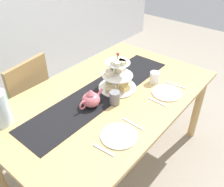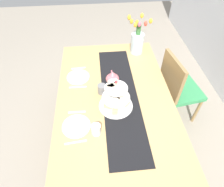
{
  "view_description": "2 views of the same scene",
  "coord_description": "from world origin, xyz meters",
  "px_view_note": "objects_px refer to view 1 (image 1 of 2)",
  "views": [
    {
      "loc": [
        -1.14,
        -0.98,
        1.81
      ],
      "look_at": [
        -0.0,
        -0.05,
        0.77
      ],
      "focal_mm": 38.75,
      "sensor_mm": 36.0,
      "label": 1
    },
    {
      "loc": [
        1.2,
        -0.14,
        2.06
      ],
      "look_at": [
        0.06,
        -0.03,
        0.84
      ],
      "focal_mm": 30.78,
      "sensor_mm": 36.0,
      "label": 2
    }
  ],
  "objects_px": {
    "chair_left": "(24,99)",
    "dinner_plate_left": "(119,136)",
    "mug_white_text": "(154,77)",
    "dinner_plate_right": "(167,93)",
    "mug_grey": "(115,98)",
    "dining_table": "(107,104)",
    "knife_left": "(133,124)",
    "fork_right": "(157,102)",
    "teapot": "(91,99)",
    "knife_right": "(175,85)",
    "fork_left": "(104,150)",
    "tiered_cake_stand": "(117,77)"
  },
  "relations": [
    {
      "from": "chair_left",
      "to": "mug_white_text",
      "type": "xyz_separation_m",
      "value": [
        0.66,
        -0.94,
        0.28
      ]
    },
    {
      "from": "mug_white_text",
      "to": "dining_table",
      "type": "bearing_deg",
      "value": 154.47
    },
    {
      "from": "fork_left",
      "to": "knife_left",
      "type": "distance_m",
      "value": 0.29
    },
    {
      "from": "chair_left",
      "to": "fork_right",
      "type": "height_order",
      "value": "chair_left"
    },
    {
      "from": "mug_grey",
      "to": "mug_white_text",
      "type": "xyz_separation_m",
      "value": [
        0.43,
        -0.07,
        -0.0
      ]
    },
    {
      "from": "mug_grey",
      "to": "mug_white_text",
      "type": "distance_m",
      "value": 0.44
    },
    {
      "from": "teapot",
      "to": "knife_left",
      "type": "xyz_separation_m",
      "value": [
        0.03,
        -0.34,
        -0.06
      ]
    },
    {
      "from": "fork_right",
      "to": "teapot",
      "type": "bearing_deg",
      "value": 134.79
    },
    {
      "from": "dinner_plate_left",
      "to": "knife_right",
      "type": "height_order",
      "value": "dinner_plate_left"
    },
    {
      "from": "dinner_plate_left",
      "to": "mug_grey",
      "type": "distance_m",
      "value": 0.34
    },
    {
      "from": "mug_grey",
      "to": "mug_white_text",
      "type": "bearing_deg",
      "value": -9.28
    },
    {
      "from": "dinner_plate_right",
      "to": "mug_white_text",
      "type": "distance_m",
      "value": 0.18
    },
    {
      "from": "teapot",
      "to": "knife_right",
      "type": "relative_size",
      "value": 1.4
    },
    {
      "from": "dining_table",
      "to": "dinner_plate_left",
      "type": "bearing_deg",
      "value": -130.5
    },
    {
      "from": "dinner_plate_left",
      "to": "knife_right",
      "type": "distance_m",
      "value": 0.74
    },
    {
      "from": "tiered_cake_stand",
      "to": "fork_right",
      "type": "bearing_deg",
      "value": -83.01
    },
    {
      "from": "tiered_cake_stand",
      "to": "mug_grey",
      "type": "xyz_separation_m",
      "value": [
        -0.17,
        -0.11,
        -0.05
      ]
    },
    {
      "from": "dinner_plate_left",
      "to": "dinner_plate_right",
      "type": "bearing_deg",
      "value": 0.0
    },
    {
      "from": "dining_table",
      "to": "mug_grey",
      "type": "bearing_deg",
      "value": -113.78
    },
    {
      "from": "dining_table",
      "to": "knife_left",
      "type": "relative_size",
      "value": 10.2
    },
    {
      "from": "chair_left",
      "to": "fork_left",
      "type": "relative_size",
      "value": 6.07
    },
    {
      "from": "dining_table",
      "to": "dinner_plate_right",
      "type": "relative_size",
      "value": 7.54
    },
    {
      "from": "chair_left",
      "to": "mug_white_text",
      "type": "distance_m",
      "value": 1.19
    },
    {
      "from": "dining_table",
      "to": "knife_right",
      "type": "relative_size",
      "value": 10.2
    },
    {
      "from": "dinner_plate_right",
      "to": "dining_table",
      "type": "bearing_deg",
      "value": 131.82
    },
    {
      "from": "fork_right",
      "to": "dinner_plate_right",
      "type": "bearing_deg",
      "value": 0.0
    },
    {
      "from": "chair_left",
      "to": "knife_right",
      "type": "relative_size",
      "value": 5.35
    },
    {
      "from": "knife_right",
      "to": "mug_white_text",
      "type": "xyz_separation_m",
      "value": [
        -0.07,
        0.16,
        0.04
      ]
    },
    {
      "from": "dining_table",
      "to": "fork_left",
      "type": "bearing_deg",
      "value": -141.96
    },
    {
      "from": "dinner_plate_right",
      "to": "knife_right",
      "type": "xyz_separation_m",
      "value": [
        0.15,
        0.0,
        -0.0
      ]
    },
    {
      "from": "mug_white_text",
      "to": "chair_left",
      "type": "bearing_deg",
      "value": 125.19
    },
    {
      "from": "chair_left",
      "to": "fork_right",
      "type": "relative_size",
      "value": 6.07
    },
    {
      "from": "dining_table",
      "to": "teapot",
      "type": "xyz_separation_m",
      "value": [
        -0.18,
        0.0,
        0.15
      ]
    },
    {
      "from": "chair_left",
      "to": "dinner_plate_left",
      "type": "height_order",
      "value": "chair_left"
    },
    {
      "from": "teapot",
      "to": "dinner_plate_left",
      "type": "relative_size",
      "value": 1.04
    },
    {
      "from": "tiered_cake_stand",
      "to": "knife_right",
      "type": "xyz_separation_m",
      "value": [
        0.33,
        -0.34,
        -0.1
      ]
    },
    {
      "from": "dining_table",
      "to": "teapot",
      "type": "distance_m",
      "value": 0.23
    },
    {
      "from": "knife_left",
      "to": "mug_grey",
      "type": "bearing_deg",
      "value": 66.97
    },
    {
      "from": "fork_left",
      "to": "mug_grey",
      "type": "xyz_separation_m",
      "value": [
        0.39,
        0.23,
        0.05
      ]
    },
    {
      "from": "dinner_plate_right",
      "to": "mug_white_text",
      "type": "xyz_separation_m",
      "value": [
        0.07,
        0.16,
        0.04
      ]
    },
    {
      "from": "knife_right",
      "to": "mug_grey",
      "type": "bearing_deg",
      "value": 155.28
    },
    {
      "from": "chair_left",
      "to": "dinner_plate_right",
      "type": "relative_size",
      "value": 3.96
    },
    {
      "from": "mug_grey",
      "to": "chair_left",
      "type": "bearing_deg",
      "value": 104.99
    },
    {
      "from": "tiered_cake_stand",
      "to": "mug_white_text",
      "type": "bearing_deg",
      "value": -34.7
    },
    {
      "from": "knife_left",
      "to": "mug_grey",
      "type": "height_order",
      "value": "mug_grey"
    },
    {
      "from": "teapot",
      "to": "mug_grey",
      "type": "bearing_deg",
      "value": -40.82
    },
    {
      "from": "knife_left",
      "to": "fork_right",
      "type": "height_order",
      "value": "same"
    },
    {
      "from": "chair_left",
      "to": "dinner_plate_left",
      "type": "xyz_separation_m",
      "value": [
        -0.01,
        -1.1,
        0.24
      ]
    },
    {
      "from": "dining_table",
      "to": "knife_right",
      "type": "distance_m",
      "value": 0.57
    },
    {
      "from": "teapot",
      "to": "mug_grey",
      "type": "height_order",
      "value": "teapot"
    }
  ]
}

